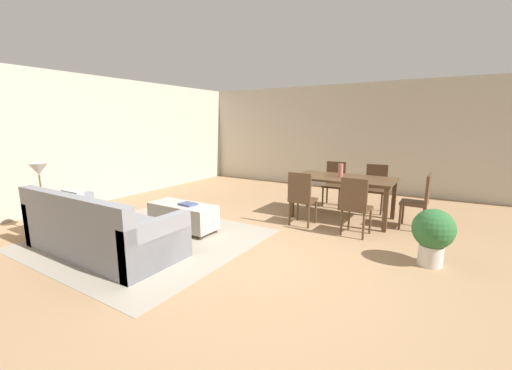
# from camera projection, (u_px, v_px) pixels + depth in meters

# --- Properties ---
(ground_plane) EXTENTS (10.80, 10.80, 0.00)m
(ground_plane) POSITION_uv_depth(u_px,v_px,m) (256.00, 254.00, 4.24)
(ground_plane) COLOR #9E7A56
(wall_back) EXTENTS (9.00, 0.12, 2.70)m
(wall_back) POSITION_uv_depth(u_px,v_px,m) (358.00, 138.00, 8.16)
(wall_back) COLOR #BCB2A0
(wall_back) RESTS_ON ground_plane
(wall_left) EXTENTS (0.12, 11.00, 2.70)m
(wall_left) POSITION_uv_depth(u_px,v_px,m) (87.00, 141.00, 6.72)
(wall_left) COLOR #BCB2A0
(wall_left) RESTS_ON ground_plane
(area_rug) EXTENTS (3.00, 2.80, 0.01)m
(area_rug) POSITION_uv_depth(u_px,v_px,m) (148.00, 239.00, 4.79)
(area_rug) COLOR gray
(area_rug) RESTS_ON ground_plane
(couch) EXTENTS (2.25, 0.99, 0.86)m
(couch) POSITION_uv_depth(u_px,v_px,m) (101.00, 232.00, 4.27)
(couch) COLOR gray
(couch) RESTS_ON ground_plane
(ottoman_table) EXTENTS (1.15, 0.46, 0.44)m
(ottoman_table) POSITION_uv_depth(u_px,v_px,m) (183.00, 215.00, 5.16)
(ottoman_table) COLOR #B7AD9E
(ottoman_table) RESTS_ON ground_plane
(side_table) EXTENTS (0.40, 0.40, 0.60)m
(side_table) POSITION_uv_depth(u_px,v_px,m) (43.00, 205.00, 4.95)
(side_table) COLOR brown
(side_table) RESTS_ON ground_plane
(table_lamp) EXTENTS (0.26, 0.26, 0.53)m
(table_lamp) POSITION_uv_depth(u_px,v_px,m) (39.00, 171.00, 4.85)
(table_lamp) COLOR brown
(table_lamp) RESTS_ON side_table
(dining_table) EXTENTS (1.75, 0.93, 0.76)m
(dining_table) POSITION_uv_depth(u_px,v_px,m) (343.00, 182.00, 5.76)
(dining_table) COLOR #513823
(dining_table) RESTS_ON ground_plane
(dining_chair_near_left) EXTENTS (0.41, 0.41, 0.92)m
(dining_chair_near_left) POSITION_uv_depth(u_px,v_px,m) (301.00, 196.00, 5.35)
(dining_chair_near_left) COLOR #513823
(dining_chair_near_left) RESTS_ON ground_plane
(dining_chair_near_right) EXTENTS (0.43, 0.43, 0.92)m
(dining_chair_near_right) POSITION_uv_depth(u_px,v_px,m) (355.00, 203.00, 4.84)
(dining_chair_near_right) COLOR #513823
(dining_chair_near_right) RESTS_ON ground_plane
(dining_chair_far_left) EXTENTS (0.43, 0.43, 0.92)m
(dining_chair_far_left) POSITION_uv_depth(u_px,v_px,m) (335.00, 181.00, 6.70)
(dining_chair_far_left) COLOR #513823
(dining_chair_far_left) RESTS_ON ground_plane
(dining_chair_far_right) EXTENTS (0.42, 0.42, 0.92)m
(dining_chair_far_right) POSITION_uv_depth(u_px,v_px,m) (375.00, 185.00, 6.25)
(dining_chair_far_right) COLOR #513823
(dining_chair_far_right) RESTS_ON ground_plane
(dining_chair_head_east) EXTENTS (0.40, 0.40, 0.92)m
(dining_chair_head_east) POSITION_uv_depth(u_px,v_px,m) (420.00, 198.00, 5.16)
(dining_chair_head_east) COLOR #513823
(dining_chair_head_east) RESTS_ON ground_plane
(vase_centerpiece) EXTENTS (0.09, 0.09, 0.24)m
(vase_centerpiece) POSITION_uv_depth(u_px,v_px,m) (341.00, 170.00, 5.75)
(vase_centerpiece) COLOR #B26659
(vase_centerpiece) RESTS_ON dining_table
(book_on_ottoman) EXTENTS (0.27, 0.22, 0.03)m
(book_on_ottoman) POSITION_uv_depth(u_px,v_px,m) (188.00, 204.00, 5.05)
(book_on_ottoman) COLOR #3F4C72
(book_on_ottoman) RESTS_ON ottoman_table
(potted_plant) EXTENTS (0.49, 0.49, 0.71)m
(potted_plant) POSITION_uv_depth(u_px,v_px,m) (433.00, 233.00, 3.85)
(potted_plant) COLOR beige
(potted_plant) RESTS_ON ground_plane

